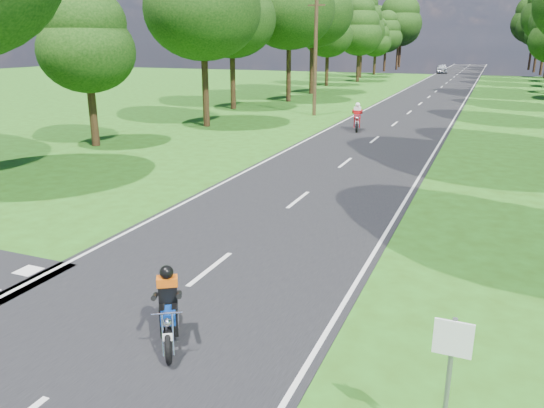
% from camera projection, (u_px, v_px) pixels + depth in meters
% --- Properties ---
extents(ground, '(160.00, 160.00, 0.00)m').
position_uv_depth(ground, '(161.00, 308.00, 10.49)').
color(ground, '#285112').
rests_on(ground, ground).
extents(main_road, '(7.00, 140.00, 0.02)m').
position_uv_depth(main_road, '(436.00, 91.00, 54.61)').
color(main_road, black).
rests_on(main_road, ground).
extents(road_markings, '(7.40, 140.00, 0.01)m').
position_uv_depth(road_markings, '(432.00, 93.00, 53.00)').
color(road_markings, silver).
rests_on(road_markings, main_road).
extents(treeline, '(40.00, 115.35, 14.78)m').
position_uv_depth(treeline, '(465.00, 11.00, 60.53)').
color(treeline, black).
rests_on(treeline, ground).
extents(telegraph_pole, '(1.20, 0.26, 8.00)m').
position_uv_depth(telegraph_pole, '(315.00, 55.00, 36.19)').
color(telegraph_pole, '#382616').
rests_on(telegraph_pole, ground).
extents(road_sign, '(0.45, 0.07, 2.00)m').
position_uv_depth(road_sign, '(450.00, 368.00, 6.30)').
color(road_sign, slate).
rests_on(road_sign, ground).
extents(rider_near_blue, '(1.31, 1.66, 1.35)m').
position_uv_depth(rider_near_blue, '(168.00, 306.00, 9.14)').
color(rider_near_blue, '#0D3899').
rests_on(rider_near_blue, main_road).
extents(rider_far_red, '(1.07, 2.02, 1.60)m').
position_uv_depth(rider_far_red, '(357.00, 117.00, 30.79)').
color(rider_far_red, '#AC0D12').
rests_on(rider_far_red, main_road).
extents(distant_car, '(2.12, 4.33, 1.42)m').
position_uv_depth(distant_car, '(442.00, 69.00, 84.45)').
color(distant_car, silver).
rests_on(distant_car, main_road).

